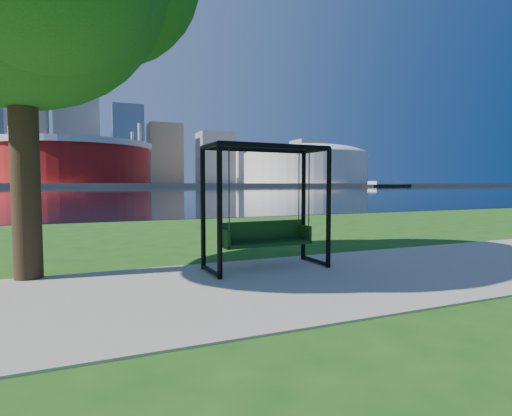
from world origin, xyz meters
TOP-DOWN VIEW (x-y plane):
  - ground at (0.00, 0.00)m, footprint 900.00×900.00m
  - path at (0.00, -0.50)m, footprint 120.00×4.00m
  - river at (0.00, 102.00)m, footprint 900.00×180.00m
  - far_bank at (0.00, 306.00)m, footprint 900.00×228.00m
  - stadium at (-10.00, 235.00)m, footprint 83.00×83.00m
  - arena at (135.00, 235.00)m, footprint 84.00×84.00m
  - skyline at (-4.27, 319.39)m, footprint 392.00×66.00m
  - swing at (0.21, 0.63)m, footprint 2.37×1.11m
  - barge at (159.49, 180.54)m, footprint 32.85×12.98m

SIDE VIEW (x-z plane):
  - ground at x=0.00m, z-range 0.00..0.00m
  - river at x=0.00m, z-range 0.00..0.02m
  - path at x=0.00m, z-range 0.00..0.03m
  - far_bank at x=0.00m, z-range 0.00..2.00m
  - swing at x=0.21m, z-range -0.04..2.35m
  - barge at x=159.49m, z-range -0.15..3.05m
  - stadium at x=-10.00m, z-range -1.77..30.23m
  - arena at x=135.00m, z-range 2.59..29.15m
  - skyline at x=-4.27m, z-range -12.36..84.14m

